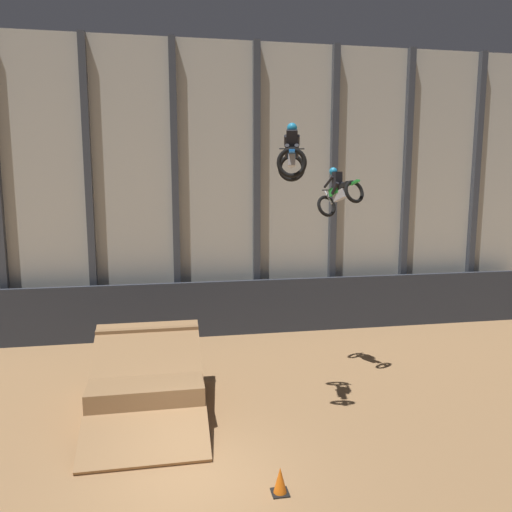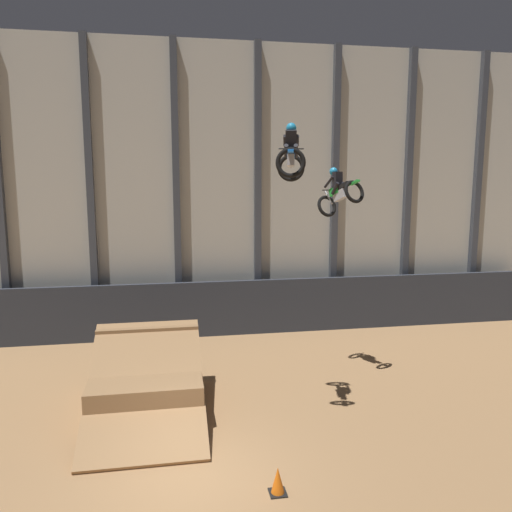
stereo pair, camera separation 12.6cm
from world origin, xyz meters
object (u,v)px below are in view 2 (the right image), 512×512
(rider_bike_left_air, at_px, (291,156))
(rider_bike_right_air, at_px, (339,192))
(traffic_cone_near_ramp, at_px, (278,481))
(dirt_ramp, at_px, (147,382))

(rider_bike_left_air, relative_size, rider_bike_right_air, 0.99)
(rider_bike_right_air, distance_m, traffic_cone_near_ramp, 8.90)
(dirt_ramp, relative_size, traffic_cone_near_ramp, 8.28)
(rider_bike_left_air, height_order, traffic_cone_near_ramp, rider_bike_left_air)
(dirt_ramp, height_order, rider_bike_left_air, rider_bike_left_air)
(dirt_ramp, xyz_separation_m, rider_bike_left_air, (3.82, -1.32, 6.31))
(rider_bike_left_air, relative_size, traffic_cone_near_ramp, 3.09)
(rider_bike_left_air, xyz_separation_m, traffic_cone_near_ramp, (-1.01, -3.28, -6.75))
(dirt_ramp, distance_m, rider_bike_left_air, 7.49)
(rider_bike_right_air, bearing_deg, traffic_cone_near_ramp, -139.13)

